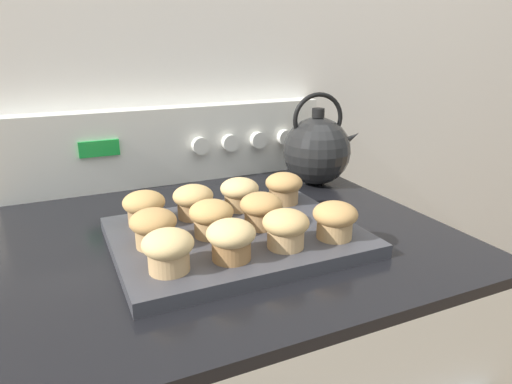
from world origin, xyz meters
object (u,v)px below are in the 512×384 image
muffin_r1_c0 (154,227)px  muffin_r2_c1 (193,200)px  muffin_r2_c3 (284,187)px  muffin_r0_c1 (231,239)px  tea_kettle (317,150)px  muffin_r0_c2 (286,228)px  muffin_r2_c2 (240,193)px  muffin_r2_c0 (144,207)px  muffin_r0_c0 (168,249)px  muffin_r1_c1 (211,217)px  muffin_r0_c3 (335,219)px  muffin_r1_c2 (261,209)px  muffin_pan (236,237)px

muffin_r1_c0 → muffin_r2_c1: 0.13m
muffin_r1_c0 → muffin_r2_c3: same height
muffin_r0_c1 → tea_kettle: bearing=43.1°
muffin_r1_c0 → tea_kettle: size_ratio=0.34×
muffin_r0_c2 → muffin_r0_c1: bearing=-178.2°
muffin_r0_c2 → tea_kettle: 0.41m
muffin_r2_c2 → muffin_r2_c1: bearing=-177.0°
muffin_r2_c0 → tea_kettle: bearing=18.0°
muffin_r0_c0 → muffin_r1_c1: same height
muffin_r0_c2 → muffin_r1_c0: (-0.18, 0.09, 0.00)m
muffin_r1_c1 → muffin_r1_c0: bearing=-179.5°
muffin_r0_c3 → muffin_r0_c1: bearing=-179.7°
muffin_r0_c1 → muffin_r1_c0: (-0.09, 0.09, 0.00)m
muffin_r1_c2 → tea_kettle: 0.34m
muffin_r1_c2 → muffin_pan: bearing=177.9°
muffin_r0_c3 → muffin_r1_c1: same height
muffin_r1_c2 → muffin_r2_c2: same height
muffin_r0_c1 → muffin_r1_c1: size_ratio=1.00×
muffin_r1_c1 → muffin_r2_c2: same height
muffin_pan → muffin_r2_c2: 0.11m
muffin_r1_c2 → muffin_r2_c1: size_ratio=1.00×
muffin_r1_c0 → muffin_r1_c1: (0.09, 0.00, 0.00)m
muffin_r1_c2 → muffin_r2_c3: bearing=44.8°
tea_kettle → muffin_r1_c2: bearing=-137.6°
muffin_r0_c3 → tea_kettle: tea_kettle is taller
muffin_r1_c0 → tea_kettle: 0.49m
muffin_r0_c2 → tea_kettle: size_ratio=0.34×
muffin_r0_c2 → muffin_r2_c0: (-0.18, 0.18, 0.00)m
muffin_r0_c1 → muffin_r2_c2: size_ratio=1.00×
muffin_r0_c1 → muffin_r1_c2: (0.09, 0.09, 0.00)m
muffin_pan → muffin_r0_c2: bearing=-63.1°
muffin_r0_c1 → muffin_r1_c1: 0.09m
muffin_r2_c1 → tea_kettle: size_ratio=0.34×
muffin_r2_c0 → tea_kettle: size_ratio=0.34×
muffin_r0_c2 → muffin_r1_c0: bearing=154.3°
muffin_r1_c0 → tea_kettle: bearing=28.0°
muffin_r1_c2 → muffin_r2_c2: (0.00, 0.09, 0.00)m
muffin_r2_c1 → muffin_r2_c2: 0.09m
muffin_r2_c3 → muffin_r0_c3: bearing=-91.3°
muffin_r1_c1 → muffin_r2_c2: 0.13m
muffin_r0_c2 → muffin_r2_c2: size_ratio=1.00×
muffin_r2_c2 → muffin_r2_c3: same height
muffin_pan → muffin_r0_c3: (0.13, -0.09, 0.04)m
muffin_r1_c2 → muffin_r1_c0: bearing=-179.9°
muffin_pan → tea_kettle: size_ratio=1.87×
muffin_r2_c0 → muffin_r2_c3: 0.27m
muffin_r0_c3 → muffin_r1_c1: size_ratio=1.00×
muffin_r2_c2 → muffin_r0_c1: bearing=-116.1°
muffin_r0_c3 → muffin_r2_c0: bearing=145.5°
muffin_r0_c2 → muffin_r2_c1: 0.20m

